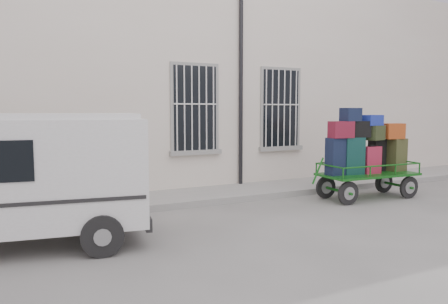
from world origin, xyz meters
TOP-DOWN VIEW (x-y plane):
  - ground at (0.00, 0.00)m, footprint 80.00×80.00m
  - building at (0.00, 5.50)m, footprint 24.00×5.15m
  - sidewalk at (0.00, 2.20)m, footprint 24.00×1.70m
  - luggage_cart at (3.07, 0.36)m, footprint 2.92×1.25m
  - van at (-4.89, 0.02)m, footprint 4.49×2.46m

SIDE VIEW (x-z plane):
  - ground at x=0.00m, z-range 0.00..0.00m
  - sidewalk at x=0.00m, z-range 0.00..0.15m
  - luggage_cart at x=3.07m, z-range -0.01..2.24m
  - van at x=-4.89m, z-range 0.16..2.31m
  - building at x=0.00m, z-range 0.00..6.00m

